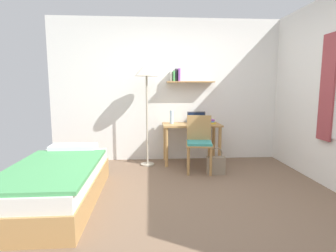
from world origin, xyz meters
The scene contains 10 objects.
ground_plane centered at (0.00, 0.00, 0.00)m, with size 5.28×5.28×0.00m, color brown.
wall_back centered at (0.00, 2.02, 1.30)m, with size 4.40×0.27×2.60m.
bed centered at (-1.51, 0.13, 0.24)m, with size 0.94×1.93×0.54m.
desk centered at (0.34, 1.70, 0.58)m, with size 1.02×0.53×0.71m.
desk_chair centered at (0.39, 1.21, 0.50)m, with size 0.47×0.46×0.90m.
standing_lamp centered at (-0.45, 1.62, 1.57)m, with size 0.41×0.41×1.77m.
laptop centered at (0.44, 1.72, 0.77)m, with size 0.34×0.22×0.21m.
water_bottle centered at (-0.01, 1.77, 0.83)m, with size 0.07×0.07×0.24m, color silver.
book_stack centered at (0.66, 1.72, 0.75)m, with size 0.20×0.24×0.08m.
handbag centered at (0.63, 1.03, 0.15)m, with size 0.28×0.12×0.43m.
Camera 1 is at (-0.42, -3.01, 1.35)m, focal length 28.80 mm.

